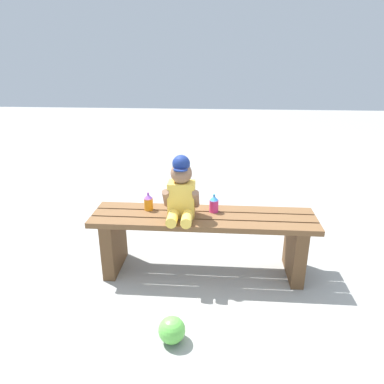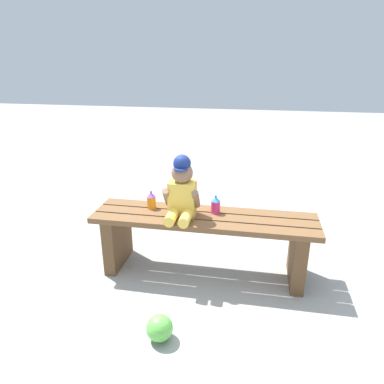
# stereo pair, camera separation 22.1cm
# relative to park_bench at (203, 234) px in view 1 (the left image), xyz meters

# --- Properties ---
(ground_plane) EXTENTS (16.00, 16.00, 0.00)m
(ground_plane) POSITION_rel_park_bench_xyz_m (0.00, -0.00, -0.28)
(ground_plane) COLOR #999993
(park_bench) EXTENTS (1.46, 0.35, 0.42)m
(park_bench) POSITION_rel_park_bench_xyz_m (0.00, 0.00, 0.00)
(park_bench) COLOR brown
(park_bench) RESTS_ON ground_plane
(child_figure) EXTENTS (0.23, 0.27, 0.40)m
(child_figure) POSITION_rel_park_bench_xyz_m (-0.14, -0.03, 0.31)
(child_figure) COLOR #F2C64C
(child_figure) RESTS_ON park_bench
(sippy_cup_left) EXTENTS (0.06, 0.06, 0.12)m
(sippy_cup_left) POSITION_rel_park_bench_xyz_m (-0.37, 0.06, 0.19)
(sippy_cup_left) COLOR orange
(sippy_cup_left) RESTS_ON park_bench
(sippy_cup_right) EXTENTS (0.06, 0.06, 0.12)m
(sippy_cup_right) POSITION_rel_park_bench_xyz_m (0.07, 0.06, 0.19)
(sippy_cup_right) COLOR #E5337F
(sippy_cup_right) RESTS_ON park_bench
(toy_ball) EXTENTS (0.14, 0.14, 0.14)m
(toy_ball) POSITION_rel_park_bench_xyz_m (-0.13, -0.67, -0.21)
(toy_ball) COLOR #66CC4C
(toy_ball) RESTS_ON ground_plane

